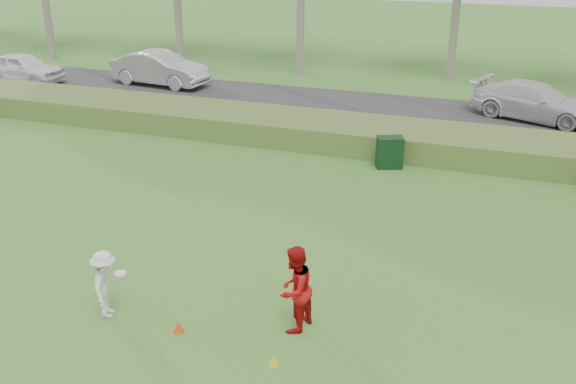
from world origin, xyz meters
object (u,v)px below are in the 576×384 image
at_px(car_left, 23,68).
at_px(car_right, 536,102).
at_px(cone_orange, 178,327).
at_px(player_white, 106,284).
at_px(utility_cabinet, 390,152).
at_px(player_red, 295,289).
at_px(car_mid, 160,68).
at_px(cone_yellow, 274,360).

bearing_deg(car_left, car_right, -84.37).
bearing_deg(cone_orange, player_white, 177.88).
bearing_deg(utility_cabinet, player_white, -131.16).
relative_size(utility_cabinet, car_left, 0.25).
bearing_deg(player_white, player_red, -96.45).
height_order(player_white, utility_cabinet, player_white).
xyz_separation_m(player_white, utility_cabinet, (3.97, 11.01, -0.22)).
distance_m(utility_cabinet, car_right, 9.02).
height_order(cone_orange, utility_cabinet, utility_cabinet).
bearing_deg(car_mid, car_right, -84.63).
relative_size(player_white, car_right, 0.29).
distance_m(cone_yellow, car_mid, 23.55).
xyz_separation_m(player_white, player_red, (3.98, 0.87, 0.18)).
bearing_deg(cone_orange, car_mid, 120.74).
height_order(player_red, car_mid, player_red).
xyz_separation_m(cone_yellow, car_mid, (-13.52, 19.27, 0.79)).
xyz_separation_m(cone_orange, cone_yellow, (2.27, -0.35, -0.01)).
xyz_separation_m(player_red, cone_orange, (-2.24, -0.94, -0.82)).
relative_size(player_white, cone_yellow, 6.51).
distance_m(cone_yellow, utility_cabinet, 11.43).
xyz_separation_m(car_left, car_right, (25.29, 1.66, 0.02)).
relative_size(car_mid, car_right, 0.97).
bearing_deg(cone_orange, utility_cabinet, 78.57).
distance_m(utility_cabinet, car_mid, 15.61).
bearing_deg(player_red, cone_orange, -54.52).
relative_size(player_red, utility_cabinet, 1.73).
bearing_deg(utility_cabinet, cone_orange, -122.76).
xyz_separation_m(utility_cabinet, car_left, (-20.56, 6.02, 0.26)).
bearing_deg(car_left, cone_yellow, -128.38).
bearing_deg(car_right, cone_yellow, -174.08).
relative_size(car_left, car_mid, 0.86).
bearing_deg(player_red, utility_cabinet, -167.11).
distance_m(cone_orange, cone_yellow, 2.29).
bearing_deg(player_red, cone_yellow, 13.88).
bearing_deg(utility_cabinet, car_left, 142.35).
xyz_separation_m(cone_yellow, car_right, (4.70, 19.10, 0.71)).
bearing_deg(cone_yellow, car_right, 76.19).
xyz_separation_m(player_white, car_left, (-16.59, 17.03, 0.05)).
height_order(cone_yellow, car_right, car_right).
bearing_deg(car_mid, utility_cabinet, -114.28).
height_order(player_red, car_right, player_red).
relative_size(cone_yellow, car_left, 0.05).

